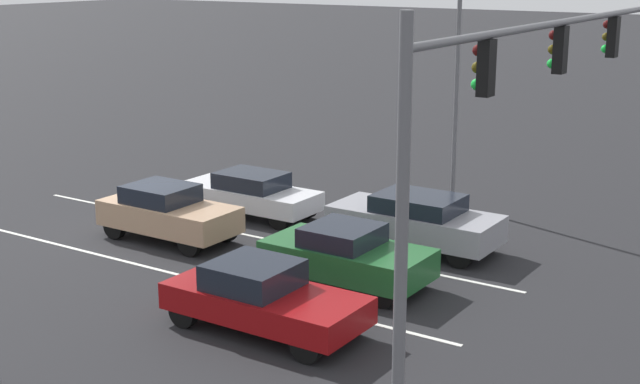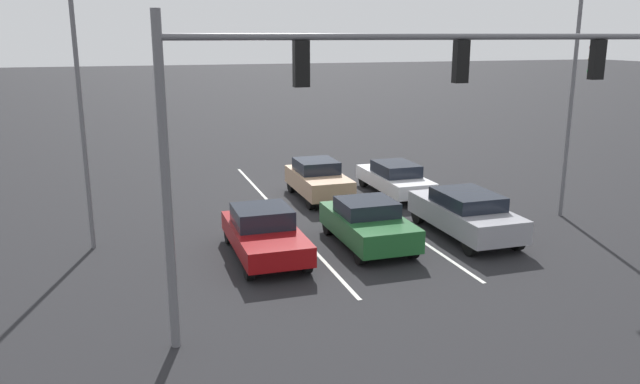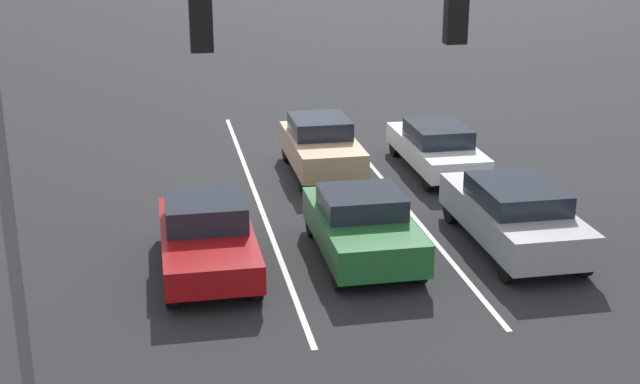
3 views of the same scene
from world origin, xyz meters
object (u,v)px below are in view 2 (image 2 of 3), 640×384
at_px(car_tan_midlane_second, 318,179).
at_px(car_silver_leftlane_second, 395,178).
at_px(street_lamp_left_shoulder, 568,81).
at_px(car_maroon_rightlane_front, 264,233).
at_px(car_darkgreen_midlane_front, 368,223).
at_px(traffic_signal_gantry, 362,95).
at_px(car_gray_leftlane_front, 465,213).
at_px(street_lamp_right_shoulder, 85,76).

height_order(car_tan_midlane_second, car_silver_leftlane_second, car_tan_midlane_second).
relative_size(car_tan_midlane_second, street_lamp_left_shoulder, 0.47).
xyz_separation_m(car_silver_leftlane_second, street_lamp_left_shoulder, (-4.40, 4.72, 4.22)).
distance_m(car_maroon_rightlane_front, street_lamp_left_shoulder, 12.08).
distance_m(car_darkgreen_midlane_front, car_tan_midlane_second, 6.11).
height_order(car_maroon_rightlane_front, car_tan_midlane_second, car_tan_midlane_second).
distance_m(car_darkgreen_midlane_front, car_silver_leftlane_second, 6.71).
bearing_deg(traffic_signal_gantry, car_gray_leftlane_front, -139.65).
relative_size(car_gray_leftlane_front, street_lamp_right_shoulder, 0.50).
relative_size(car_darkgreen_midlane_front, traffic_signal_gantry, 0.32).
xyz_separation_m(car_silver_leftlane_second, street_lamp_right_shoulder, (11.66, 3.31, 4.65)).
height_order(car_maroon_rightlane_front, traffic_signal_gantry, traffic_signal_gantry).
xyz_separation_m(car_gray_leftlane_front, car_maroon_rightlane_front, (6.81, -0.10, -0.05)).
relative_size(car_darkgreen_midlane_front, street_lamp_right_shoulder, 0.43).
height_order(car_darkgreen_midlane_front, street_lamp_left_shoulder, street_lamp_left_shoulder).
xyz_separation_m(car_gray_leftlane_front, street_lamp_right_shoulder, (11.58, -2.49, 4.56)).
bearing_deg(street_lamp_right_shoulder, traffic_signal_gantry, 129.05).
bearing_deg(street_lamp_left_shoulder, street_lamp_right_shoulder, -5.04).
xyz_separation_m(car_gray_leftlane_front, street_lamp_left_shoulder, (-4.48, -1.07, 4.14)).
bearing_deg(car_tan_midlane_second, street_lamp_left_shoulder, 146.25).
bearing_deg(car_maroon_rightlane_front, street_lamp_right_shoulder, -26.54).
xyz_separation_m(car_darkgreen_midlane_front, street_lamp_right_shoulder, (8.13, -2.40, 4.62)).
distance_m(car_tan_midlane_second, street_lamp_right_shoulder, 10.25).
distance_m(car_maroon_rightlane_front, car_silver_leftlane_second, 8.93).
bearing_deg(car_tan_midlane_second, car_maroon_rightlane_front, 59.18).
xyz_separation_m(car_maroon_rightlane_front, car_tan_midlane_second, (-3.63, -6.09, 0.06)).
bearing_deg(car_maroon_rightlane_front, street_lamp_left_shoulder, -175.10).
height_order(car_darkgreen_midlane_front, street_lamp_right_shoulder, street_lamp_right_shoulder).
bearing_deg(traffic_signal_gantry, car_maroon_rightlane_front, -76.87).
relative_size(street_lamp_right_shoulder, street_lamp_left_shoulder, 1.09).
height_order(car_gray_leftlane_front, car_maroon_rightlane_front, car_gray_leftlane_front).
height_order(car_gray_leftlane_front, car_silver_leftlane_second, car_gray_leftlane_front).
bearing_deg(traffic_signal_gantry, car_tan_midlane_second, -102.73).
xyz_separation_m(car_silver_leftlane_second, traffic_signal_gantry, (5.74, 10.60, 4.55)).
xyz_separation_m(car_darkgreen_midlane_front, car_tan_midlane_second, (-0.27, -6.10, 0.07)).
bearing_deg(car_tan_midlane_second, car_gray_leftlane_front, 117.19).
bearing_deg(car_silver_leftlane_second, car_tan_midlane_second, -6.93).
bearing_deg(street_lamp_right_shoulder, car_tan_midlane_second, -156.23).
bearing_deg(car_silver_leftlane_second, traffic_signal_gantry, 61.57).
bearing_deg(car_maroon_rightlane_front, car_darkgreen_midlane_front, 179.70).
xyz_separation_m(car_maroon_rightlane_front, car_darkgreen_midlane_front, (-3.36, 0.02, -0.00)).
bearing_deg(car_darkgreen_midlane_front, street_lamp_right_shoulder, -16.46).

